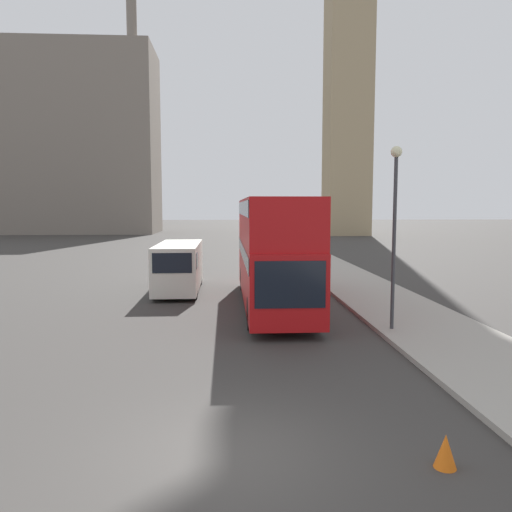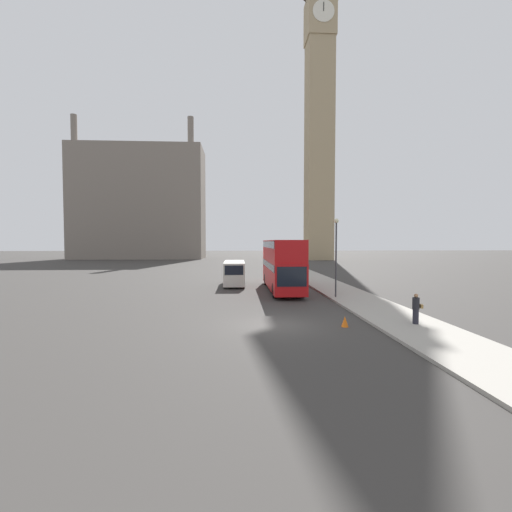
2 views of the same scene
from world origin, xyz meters
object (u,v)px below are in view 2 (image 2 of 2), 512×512
pedestrian (416,309)px  white_van (234,273)px  red_double_decker_bus (282,262)px  street_lamp (336,246)px  clock_tower (319,102)px

pedestrian → white_van: bearing=118.9°
red_double_decker_bus → street_lamp: street_lamp is taller
pedestrian → street_lamp: 9.27m
red_double_decker_bus → white_van: size_ratio=1.86×
white_van → street_lamp: bearing=-47.5°
clock_tower → pedestrian: (-10.49, -65.30, -36.90)m
clock_tower → pedestrian: bearing=-99.1°
white_van → pedestrian: white_van is taller
pedestrian → street_lamp: street_lamp is taller
white_van → red_double_decker_bus: bearing=-41.7°
red_double_decker_bus → pedestrian: size_ratio=7.42×
clock_tower → pedestrian: clock_tower is taller
clock_tower → red_double_decker_bus: clock_tower is taller
red_double_decker_bus → pedestrian: 14.33m
clock_tower → white_van: clock_tower is taller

